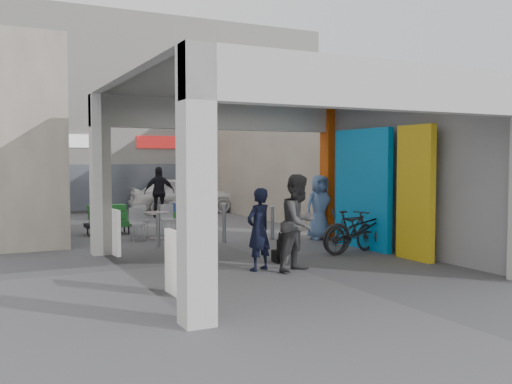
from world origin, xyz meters
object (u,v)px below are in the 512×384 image
man_crates (159,192)px  bicycle_rear (351,232)px  man_with_dog (259,229)px  bicycle_front (362,229)px  white_van (184,194)px  man_back_turned (299,223)px  cafe_set (150,226)px  produce_stand (108,223)px  border_collie (281,250)px  man_elderly (320,207)px

man_crates → bicycle_rear: (1.51, -9.58, -0.43)m
man_with_dog → bicycle_front: 3.09m
white_van → man_back_turned: bearing=177.7°
bicycle_front → cafe_set: bearing=39.3°
cafe_set → white_van: (3.21, 6.48, 0.42)m
produce_stand → man_back_turned: man_back_turned is taller
cafe_set → bicycle_front: bearing=-52.2°
man_with_dog → produce_stand: bearing=-99.0°
border_collie → man_crates: 9.97m
cafe_set → white_van: size_ratio=0.33×
bicycle_rear → white_van: white_van is taller
man_crates → bicycle_rear: man_crates is taller
man_with_dog → man_elderly: man_elderly is taller
produce_stand → border_collie: bearing=-84.2°
man_with_dog → white_van: bearing=-123.9°
man_crates → bicycle_rear: size_ratio=1.14×
man_with_dog → man_crates: man_crates is taller
man_back_turned → white_van: (1.99, 12.21, -0.19)m
bicycle_rear → white_van: 10.97m
man_elderly → bicycle_front: 2.31m
man_back_turned → white_van: size_ratio=0.43×
border_collie → white_van: 11.49m
man_back_turned → man_elderly: man_back_turned is taller
cafe_set → border_collie: 5.02m
man_elderly → cafe_set: bearing=153.0°
border_collie → white_van: white_van is taller
man_with_dog → bicycle_front: bearing=173.4°
man_elderly → man_with_dog: bearing=-133.7°
cafe_set → man_back_turned: 5.89m
border_collie → produce_stand: bearing=119.5°
man_elderly → white_van: bearing=98.0°
man_with_dog → man_back_turned: (0.65, -0.38, 0.13)m
man_back_turned → white_van: bearing=55.9°
border_collie → man_with_dog: 1.05m
cafe_set → man_back_turned: bearing=-78.0°
bicycle_rear → white_van: size_ratio=0.38×
cafe_set → bicycle_front: (3.55, -4.57, 0.24)m
man_with_dog → white_van: size_ratio=0.37×
man_elderly → white_van: man_elderly is taller
man_back_turned → man_elderly: size_ratio=1.07×
bicycle_front → white_van: size_ratio=0.49×
produce_stand → bicycle_rear: bicycle_rear is taller
man_crates → white_van: size_ratio=0.44×
man_elderly → produce_stand: bearing=147.2°
man_elderly → man_crates: size_ratio=0.92×
produce_stand → man_crates: (2.66, 3.89, 0.59)m
produce_stand → bicycle_front: 7.27m
man_back_turned → bicycle_front: 2.63m
bicycle_rear → man_with_dog: bearing=95.5°
man_crates → bicycle_front: 9.83m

